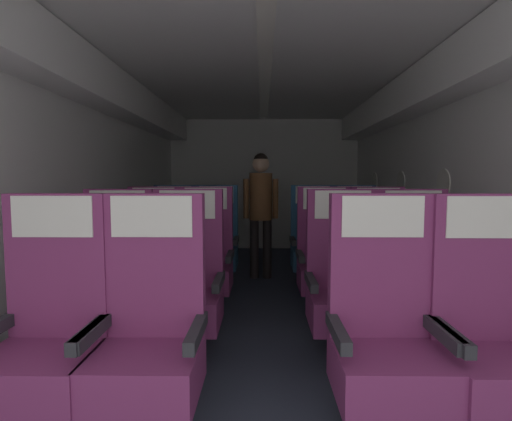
% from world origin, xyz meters
% --- Properties ---
extents(ground, '(3.54, 7.01, 0.02)m').
position_xyz_m(ground, '(0.00, 3.31, -0.01)').
color(ground, '#2D3342').
extents(fuselage_shell, '(3.42, 6.66, 2.32)m').
position_xyz_m(fuselage_shell, '(0.00, 3.58, 1.65)').
color(fuselage_shell, silver).
rests_on(fuselage_shell, ground).
extents(seat_a_left_window, '(0.52, 0.46, 1.15)m').
position_xyz_m(seat_a_left_window, '(-1.03, 1.49, 0.48)').
color(seat_a_left_window, '#38383D').
rests_on(seat_a_left_window, ground).
extents(seat_a_left_aisle, '(0.52, 0.46, 1.15)m').
position_xyz_m(seat_a_left_aisle, '(-0.56, 1.50, 0.48)').
color(seat_a_left_aisle, '#38383D').
rests_on(seat_a_left_aisle, ground).
extents(seat_a_right_aisle, '(0.52, 0.46, 1.15)m').
position_xyz_m(seat_a_right_aisle, '(1.05, 1.49, 0.48)').
color(seat_a_right_aisle, '#38383D').
rests_on(seat_a_right_aisle, ground).
extents(seat_a_right_window, '(0.52, 0.46, 1.15)m').
position_xyz_m(seat_a_right_window, '(0.56, 1.51, 0.48)').
color(seat_a_right_window, '#38383D').
rests_on(seat_a_right_window, ground).
extents(seat_b_left_window, '(0.52, 0.46, 1.15)m').
position_xyz_m(seat_b_left_window, '(-1.05, 2.38, 0.48)').
color(seat_b_left_window, '#38383D').
rests_on(seat_b_left_window, ground).
extents(seat_b_left_aisle, '(0.52, 0.46, 1.15)m').
position_xyz_m(seat_b_left_aisle, '(-0.55, 2.38, 0.48)').
color(seat_b_left_aisle, '#38383D').
rests_on(seat_b_left_aisle, ground).
extents(seat_b_right_aisle, '(0.52, 0.46, 1.15)m').
position_xyz_m(seat_b_right_aisle, '(1.04, 2.40, 0.48)').
color(seat_b_right_aisle, '#38383D').
rests_on(seat_b_right_aisle, ground).
extents(seat_b_right_window, '(0.52, 0.46, 1.15)m').
position_xyz_m(seat_b_right_window, '(0.55, 2.39, 0.48)').
color(seat_b_right_window, '#38383D').
rests_on(seat_b_right_window, ground).
extents(seat_c_left_window, '(0.52, 0.46, 1.15)m').
position_xyz_m(seat_c_left_window, '(-1.04, 3.26, 0.48)').
color(seat_c_left_window, '#38383D').
rests_on(seat_c_left_window, ground).
extents(seat_c_left_aisle, '(0.52, 0.46, 1.15)m').
position_xyz_m(seat_c_left_aisle, '(-0.55, 3.27, 0.48)').
color(seat_c_left_aisle, '#38383D').
rests_on(seat_c_left_aisle, ground).
extents(seat_c_right_aisle, '(0.52, 0.46, 1.15)m').
position_xyz_m(seat_c_right_aisle, '(1.05, 3.27, 0.48)').
color(seat_c_right_aisle, '#38383D').
rests_on(seat_c_right_aisle, ground).
extents(seat_c_right_window, '(0.52, 0.46, 1.15)m').
position_xyz_m(seat_c_right_window, '(0.56, 3.29, 0.48)').
color(seat_c_right_window, '#38383D').
rests_on(seat_c_right_window, ground).
extents(seat_d_left_window, '(0.52, 0.46, 1.15)m').
position_xyz_m(seat_d_left_window, '(-1.05, 4.17, 0.48)').
color(seat_d_left_window, '#38383D').
rests_on(seat_d_left_window, ground).
extents(seat_d_left_aisle, '(0.52, 0.46, 1.15)m').
position_xyz_m(seat_d_left_aisle, '(-0.56, 4.17, 0.48)').
color(seat_d_left_aisle, '#38383D').
rests_on(seat_d_left_aisle, ground).
extents(seat_d_right_aisle, '(0.52, 0.46, 1.15)m').
position_xyz_m(seat_d_right_aisle, '(1.04, 4.15, 0.48)').
color(seat_d_right_aisle, '#38383D').
rests_on(seat_d_right_aisle, ground).
extents(seat_d_right_window, '(0.52, 0.46, 1.15)m').
position_xyz_m(seat_d_right_window, '(0.56, 4.16, 0.48)').
color(seat_d_right_window, '#38383D').
rests_on(seat_d_right_window, ground).
extents(flight_attendant, '(0.43, 0.28, 1.54)m').
position_xyz_m(flight_attendant, '(-0.04, 4.51, 0.94)').
color(flight_attendant, black).
rests_on(flight_attendant, ground).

